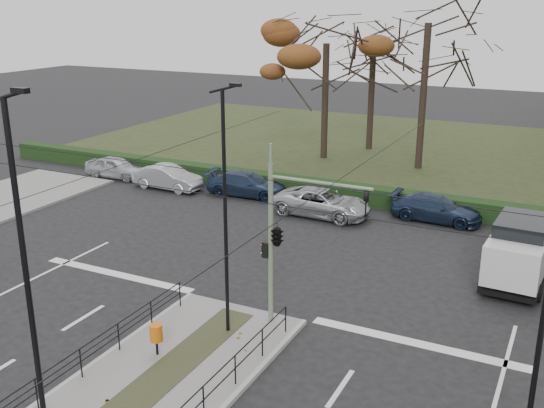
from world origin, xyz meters
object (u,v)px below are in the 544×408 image
(litter_bin, at_px, (156,333))
(streetlamp_median_far, at_px, (226,212))
(parked_car_third, at_px, (247,184))
(bare_tree_near, at_px, (428,34))
(parked_car_second, at_px, (168,177))
(bare_tree_center, at_px, (374,47))
(streetlamp_median_near, at_px, (28,288))
(white_van, at_px, (520,249))
(traffic_light, at_px, (280,233))
(parked_car_fifth, at_px, (436,208))
(parked_car_first, at_px, (116,167))
(parked_car_fourth, at_px, (322,203))
(rust_tree, at_px, (326,44))

(litter_bin, xyz_separation_m, streetlamp_median_far, (1.21, 2.22, 3.37))
(parked_car_third, relative_size, bare_tree_near, 0.38)
(litter_bin, relative_size, parked_car_second, 0.24)
(streetlamp_median_far, height_order, bare_tree_center, bare_tree_center)
(streetlamp_median_far, bearing_deg, parked_car_second, 131.60)
(litter_bin, relative_size, bare_tree_center, 0.10)
(streetlamp_median_near, distance_m, white_van, 18.31)
(parked_car_third, bearing_deg, litter_bin, -165.96)
(traffic_light, height_order, litter_bin, traffic_light)
(streetlamp_median_far, distance_m, bare_tree_near, 24.33)
(parked_car_third, relative_size, bare_tree_center, 0.44)
(litter_bin, distance_m, parked_car_third, 17.12)
(litter_bin, xyz_separation_m, parked_car_fifth, (4.72, 16.56, -0.21))
(bare_tree_near, height_order, parked_car_fifth, bare_tree_near)
(streetlamp_median_far, distance_m, parked_car_second, 17.83)
(litter_bin, bearing_deg, streetlamp_median_near, -83.49)
(parked_car_first, xyz_separation_m, parked_car_fourth, (14.09, -1.07, 0.03))
(parked_car_first, bearing_deg, traffic_light, -129.28)
(streetlamp_median_far, xyz_separation_m, bare_tree_center, (-4.38, 27.93, 3.11))
(traffic_light, xyz_separation_m, streetlamp_median_near, (-1.87, -8.45, 1.25))
(parked_car_first, relative_size, rust_tree, 0.38)
(streetlamp_median_far, distance_m, rust_tree, 25.00)
(litter_bin, bearing_deg, parked_car_first, 132.79)
(parked_car_first, relative_size, bare_tree_near, 0.32)
(parked_car_fifth, bearing_deg, rust_tree, 47.95)
(parked_car_fifth, bearing_deg, parked_car_third, 94.50)
(litter_bin, height_order, streetlamp_median_near, streetlamp_median_near)
(litter_bin, distance_m, parked_car_fifth, 17.22)
(streetlamp_median_near, xyz_separation_m, parked_car_first, (-15.27, 20.84, -3.90))
(litter_bin, relative_size, parked_car_fifth, 0.22)
(streetlamp_median_far, xyz_separation_m, parked_car_third, (-6.88, 13.93, -3.55))
(parked_car_first, xyz_separation_m, parked_car_second, (4.31, -0.59, 0.03))
(traffic_light, bearing_deg, streetlamp_median_far, -133.99)
(parked_car_second, bearing_deg, bare_tree_near, -46.27)
(traffic_light, distance_m, parked_car_third, 15.27)
(bare_tree_near, relative_size, parked_car_fifth, 2.71)
(parked_car_second, distance_m, white_van, 20.04)
(streetlamp_median_near, relative_size, white_van, 1.77)
(parked_car_second, relative_size, parked_car_third, 0.91)
(parked_car_fourth, xyz_separation_m, bare_tree_center, (-2.56, 15.34, 6.64))
(streetlamp_median_near, distance_m, parked_car_fifth, 22.26)
(parked_car_fifth, bearing_deg, parked_car_fourth, 110.43)
(bare_tree_center, bearing_deg, rust_tree, -115.87)
(parked_car_third, xyz_separation_m, bare_tree_near, (7.12, 10.02, 7.81))
(litter_bin, height_order, bare_tree_center, bare_tree_center)
(parked_car_third, height_order, bare_tree_center, bare_tree_center)
(streetlamp_median_far, bearing_deg, litter_bin, -118.61)
(bare_tree_center, relative_size, parked_car_fifth, 2.34)
(parked_car_fourth, height_order, bare_tree_center, bare_tree_center)
(parked_car_third, height_order, parked_car_fourth, parked_car_fourth)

